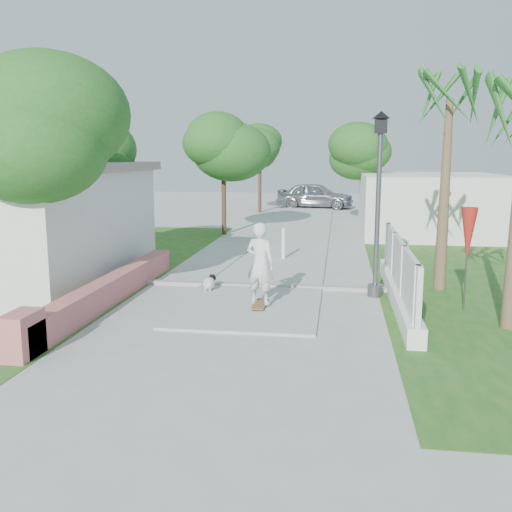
% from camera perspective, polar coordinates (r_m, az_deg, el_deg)
% --- Properties ---
extents(ground, '(90.00, 90.00, 0.00)m').
position_cam_1_polar(ground, '(9.30, -4.65, -11.54)').
color(ground, '#B7B7B2').
rests_on(ground, ground).
extents(path_strip, '(3.20, 36.00, 0.06)m').
position_cam_1_polar(path_strip, '(28.69, 4.29, 3.20)').
color(path_strip, '#B7B7B2').
rests_on(path_strip, ground).
extents(curb, '(6.50, 0.25, 0.10)m').
position_cam_1_polar(curb, '(14.94, 0.48, -3.00)').
color(curb, '#999993').
rests_on(curb, ground).
extents(grass_left, '(8.00, 20.00, 0.01)m').
position_cam_1_polar(grass_left, '(19.02, -20.03, -0.93)').
color(grass_left, '#205B1C').
rests_on(grass_left, ground).
extents(pink_wall, '(0.45, 8.20, 0.80)m').
position_cam_1_polar(pink_wall, '(13.45, -15.09, -3.67)').
color(pink_wall, '#C36664').
rests_on(pink_wall, ground).
extents(lattice_fence, '(0.35, 7.00, 1.50)m').
position_cam_1_polar(lattice_fence, '(13.80, 14.04, -2.29)').
color(lattice_fence, white).
rests_on(lattice_fence, ground).
extents(building_right, '(6.00, 8.00, 2.60)m').
position_cam_1_polar(building_right, '(26.81, 16.96, 5.05)').
color(building_right, silver).
rests_on(building_right, ground).
extents(street_lamp, '(0.44, 0.44, 4.44)m').
position_cam_1_polar(street_lamp, '(13.99, 12.12, 5.74)').
color(street_lamp, '#59595E').
rests_on(street_lamp, ground).
extents(bollard, '(0.14, 0.14, 1.09)m').
position_cam_1_polar(bollard, '(18.72, 2.75, 1.30)').
color(bollard, white).
rests_on(bollard, ground).
extents(patio_umbrella, '(0.36, 0.36, 2.30)m').
position_cam_1_polar(patio_umbrella, '(13.34, 20.46, 1.94)').
color(patio_umbrella, '#59595E').
rests_on(patio_umbrella, ground).
extents(tree_left_near, '(3.60, 3.60, 5.28)m').
position_cam_1_polar(tree_left_near, '(13.11, -21.64, 11.11)').
color(tree_left_near, '#4C3826').
rests_on(tree_left_near, ground).
extents(tree_left_mid, '(3.20, 3.20, 4.85)m').
position_cam_1_polar(tree_left_mid, '(18.47, -15.75, 9.89)').
color(tree_left_mid, '#4C3826').
rests_on(tree_left_mid, ground).
extents(tree_path_left, '(3.40, 3.40, 5.23)m').
position_cam_1_polar(tree_path_left, '(24.90, -3.25, 10.92)').
color(tree_path_left, '#4C3826').
rests_on(tree_path_left, ground).
extents(tree_path_right, '(3.00, 3.00, 4.79)m').
position_cam_1_polar(tree_path_right, '(28.43, 10.96, 9.99)').
color(tree_path_right, '#4C3826').
rests_on(tree_path_right, ground).
extents(tree_path_far, '(3.20, 3.20, 5.17)m').
position_cam_1_polar(tree_path_far, '(34.73, 0.42, 10.67)').
color(tree_path_far, '#4C3826').
rests_on(tree_path_far, ground).
extents(palm_far, '(1.80, 1.80, 5.30)m').
position_cam_1_polar(palm_far, '(15.19, 18.76, 13.54)').
color(palm_far, brown).
rests_on(palm_far, ground).
extents(skateboarder, '(1.88, 2.09, 1.96)m').
position_cam_1_polar(skateboarder, '(13.46, -2.05, -0.93)').
color(skateboarder, brown).
rests_on(skateboarder, ground).
extents(dog, '(0.35, 0.65, 0.44)m').
position_cam_1_polar(dog, '(14.49, -4.65, -2.67)').
color(dog, silver).
rests_on(dog, ground).
extents(parked_car, '(5.21, 2.70, 1.69)m').
position_cam_1_polar(parked_car, '(37.80, 5.94, 6.05)').
color(parked_car, '#9C9EA3').
rests_on(parked_car, ground).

